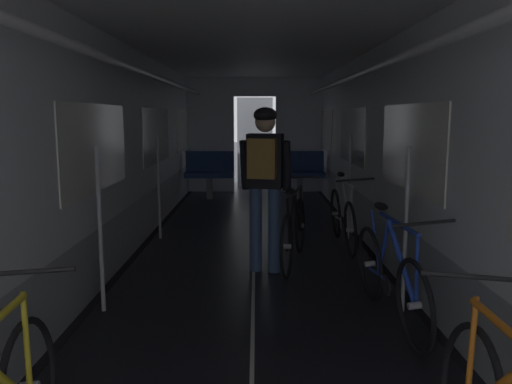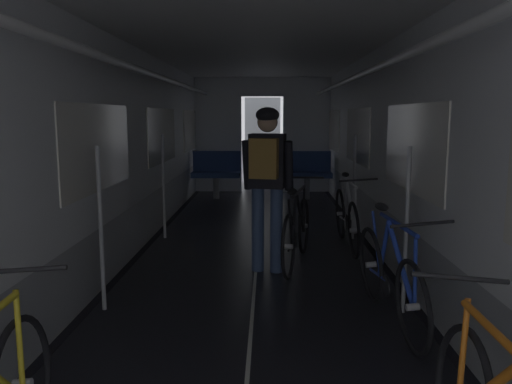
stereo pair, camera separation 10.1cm
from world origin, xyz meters
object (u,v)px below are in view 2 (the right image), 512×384
at_px(bench_seat_far_right, 307,170).
at_px(bicycle_blue, 389,277).
at_px(bicycle_black_in_aisle, 297,231).
at_px(bench_seat_far_left, 216,170).
at_px(person_cyclist_aisle, 267,172).
at_px(bicycle_silver, 347,217).

distance_m(bench_seat_far_right, bicycle_blue, 6.21).
xyz_separation_m(bench_seat_far_right, bicycle_black_in_aisle, (-0.45, -4.61, -0.18)).
bearing_deg(bench_seat_far_left, person_cyclist_aisle, -78.19).
relative_size(bench_seat_far_right, bicycle_black_in_aisle, 0.59).
bearing_deg(bicycle_silver, bicycle_blue, -90.64).
xyz_separation_m(bench_seat_far_right, person_cyclist_aisle, (-0.78, -4.87, 0.50)).
height_order(bench_seat_far_right, person_cyclist_aisle, person_cyclist_aisle).
distance_m(bicycle_blue, bicycle_black_in_aisle, 1.73).
relative_size(bench_seat_far_left, person_cyclist_aisle, 0.57).
xyz_separation_m(bicycle_silver, person_cyclist_aisle, (-1.00, -1.05, 0.69)).
height_order(bench_seat_far_right, bicycle_silver, bench_seat_far_right).
distance_m(bicycle_silver, person_cyclist_aisle, 1.61).
relative_size(bicycle_blue, person_cyclist_aisle, 0.98).
xyz_separation_m(bicycle_blue, bicycle_black_in_aisle, (-0.64, 1.60, 0.00)).
xyz_separation_m(person_cyclist_aisle, bicycle_black_in_aisle, (0.33, 0.26, -0.69)).
relative_size(person_cyclist_aisle, bicycle_black_in_aisle, 1.04).
xyz_separation_m(bench_seat_far_right, bicycle_silver, (0.22, -3.82, -0.18)).
bearing_deg(person_cyclist_aisle, bench_seat_far_right, 80.89).
relative_size(bench_seat_far_right, bicycle_blue, 0.58).
bearing_deg(bicycle_silver, person_cyclist_aisle, -133.54).
relative_size(bicycle_blue, bicycle_black_in_aisle, 1.02).
bearing_deg(bench_seat_far_left, bench_seat_far_right, 0.00).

